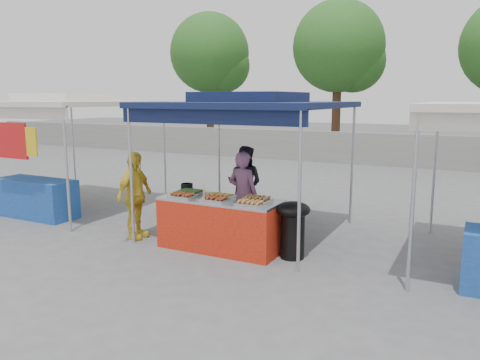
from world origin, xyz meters
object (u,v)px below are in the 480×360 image
at_px(vendor_woman, 243,195).
at_px(customer_person, 135,195).
at_px(wok_burner, 293,225).
at_px(vendor_table, 221,224).
at_px(helper_man, 244,184).
at_px(cooking_pot, 187,187).

xyz_separation_m(vendor_woman, customer_person, (-1.70, -0.88, -0.00)).
bearing_deg(wok_burner, vendor_table, 175.86).
xyz_separation_m(wok_burner, helper_man, (-1.67, 1.66, 0.23)).
distance_m(cooking_pot, customer_person, 0.93).
bearing_deg(customer_person, vendor_table, -87.40).
bearing_deg(cooking_pot, vendor_woman, 22.90).
height_order(vendor_table, helper_man, helper_man).
height_order(vendor_table, vendor_woman, vendor_woman).
bearing_deg(vendor_table, customer_person, -174.67).
height_order(cooking_pot, wok_burner, cooking_pot).
relative_size(cooking_pot, wok_burner, 0.23).
height_order(cooking_pot, customer_person, customer_person).
relative_size(cooking_pot, vendor_woman, 0.13).
relative_size(helper_man, customer_person, 0.99).
xyz_separation_m(helper_man, customer_person, (-1.19, -1.94, 0.01)).
xyz_separation_m(vendor_table, wok_burner, (1.21, 0.13, 0.11)).
bearing_deg(helper_man, vendor_woman, 110.97).
relative_size(wok_burner, helper_man, 0.59).
bearing_deg(vendor_table, wok_burner, 5.89).
bearing_deg(vendor_table, vendor_woman, 86.31).
relative_size(vendor_table, cooking_pot, 9.53).
relative_size(vendor_table, helper_man, 1.31).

